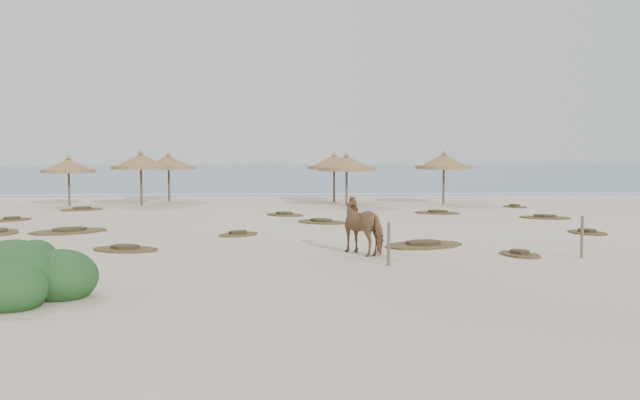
# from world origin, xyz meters

# --- Properties ---
(ground) EXTENTS (160.00, 160.00, 0.00)m
(ground) POSITION_xyz_m (0.00, 0.00, 0.00)
(ground) COLOR beige
(ground) RESTS_ON ground
(ocean) EXTENTS (200.00, 100.00, 0.01)m
(ocean) POSITION_xyz_m (0.00, 75.00, 0.00)
(ocean) COLOR #24506C
(ocean) RESTS_ON ground
(foam_line) EXTENTS (70.00, 0.60, 0.01)m
(foam_line) POSITION_xyz_m (0.00, 26.00, 0.00)
(foam_line) COLOR white
(foam_line) RESTS_ON ground
(palapa_0) EXTENTS (3.48, 3.48, 2.74)m
(palapa_0) POSITION_xyz_m (-13.33, 17.13, 2.13)
(palapa_0) COLOR brown
(palapa_0) RESTS_ON ground
(palapa_1) EXTENTS (3.85, 3.85, 3.02)m
(palapa_1) POSITION_xyz_m (-9.44, 17.03, 2.35)
(palapa_1) COLOR brown
(palapa_1) RESTS_ON ground
(palapa_2) EXTENTS (4.06, 4.06, 2.90)m
(palapa_2) POSITION_xyz_m (-8.38, 19.91, 2.25)
(palapa_2) COLOR brown
(palapa_2) RESTS_ON ground
(palapa_3) EXTENTS (3.94, 3.94, 2.92)m
(palapa_3) POSITION_xyz_m (1.66, 15.72, 2.26)
(palapa_3) COLOR brown
(palapa_3) RESTS_ON ground
(palapa_4) EXTENTS (3.92, 3.92, 2.92)m
(palapa_4) POSITION_xyz_m (1.24, 18.95, 2.27)
(palapa_4) COLOR brown
(palapa_4) RESTS_ON ground
(palapa_5) EXTENTS (4.16, 4.16, 3.00)m
(palapa_5) POSITION_xyz_m (7.22, 17.01, 2.33)
(palapa_5) COLOR brown
(palapa_5) RESTS_ON ground
(horse) EXTENTS (1.80, 2.12, 1.65)m
(horse) POSITION_xyz_m (0.52, -1.78, 0.82)
(horse) COLOR brown
(horse) RESTS_ON ground
(fence_post_near) EXTENTS (0.11, 0.11, 1.13)m
(fence_post_near) POSITION_xyz_m (0.85, -3.95, 0.57)
(fence_post_near) COLOR brown
(fence_post_near) RESTS_ON ground
(fence_post_far) EXTENTS (0.09, 0.09, 1.18)m
(fence_post_far) POSITION_xyz_m (6.42, -2.97, 0.59)
(fence_post_far) COLOR brown
(fence_post_far) RESTS_ON ground
(bush) EXTENTS (3.15, 2.78, 1.41)m
(bush) POSITION_xyz_m (-7.28, -7.75, 0.46)
(bush) COLOR #275524
(bush) RESTS_ON ground
(scrub_1) EXTENTS (3.41, 3.18, 0.16)m
(scrub_1) POSITION_xyz_m (-9.66, 4.25, 0.05)
(scrub_1) COLOR brown
(scrub_1) RESTS_ON ground
(scrub_2) EXTENTS (1.91, 1.95, 0.16)m
(scrub_2) POSITION_xyz_m (-3.42, 2.94, 0.05)
(scrub_2) COLOR brown
(scrub_2) RESTS_ON ground
(scrub_3) EXTENTS (2.74, 2.69, 0.16)m
(scrub_3) POSITION_xyz_m (-0.22, 7.13, 0.05)
(scrub_3) COLOR brown
(scrub_3) RESTS_ON ground
(scrub_4) EXTENTS (1.53, 1.95, 0.16)m
(scrub_4) POSITION_xyz_m (9.13, 2.74, 0.05)
(scrub_4) COLOR brown
(scrub_4) RESTS_ON ground
(scrub_5) EXTENTS (2.61, 2.23, 0.16)m
(scrub_5) POSITION_xyz_m (9.76, 8.48, 0.05)
(scrub_5) COLOR brown
(scrub_5) RESTS_ON ground
(scrub_6) EXTENTS (2.53, 2.35, 0.16)m
(scrub_6) POSITION_xyz_m (-11.84, 14.05, 0.05)
(scrub_6) COLOR brown
(scrub_6) RESTS_ON ground
(scrub_7) EXTENTS (2.59, 2.23, 0.16)m
(scrub_7) POSITION_xyz_m (5.54, 11.11, 0.05)
(scrub_7) COLOR brown
(scrub_7) RESTS_ON ground
(scrub_8) EXTENTS (1.86, 2.12, 0.16)m
(scrub_8) POSITION_xyz_m (-13.36, 8.84, 0.05)
(scrub_8) COLOR brown
(scrub_8) RESTS_ON ground
(scrub_9) EXTENTS (3.25, 2.82, 0.16)m
(scrub_9) POSITION_xyz_m (2.53, -0.25, 0.05)
(scrub_9) COLOR brown
(scrub_9) RESTS_ON ground
(scrub_10) EXTENTS (1.48, 1.78, 0.16)m
(scrub_10) POSITION_xyz_m (10.43, 14.47, 0.05)
(scrub_10) COLOR brown
(scrub_10) RESTS_ON ground
(scrub_11) EXTENTS (2.44, 2.01, 0.16)m
(scrub_11) POSITION_xyz_m (-6.59, -0.68, 0.05)
(scrub_11) COLOR brown
(scrub_11) RESTS_ON ground
(scrub_12) EXTENTS (1.34, 1.69, 0.16)m
(scrub_12) POSITION_xyz_m (4.86, -2.43, 0.05)
(scrub_12) COLOR brown
(scrub_12) RESTS_ON ground
(scrub_13) EXTENTS (2.35, 2.33, 0.16)m
(scrub_13) POSITION_xyz_m (-1.71, 10.49, 0.05)
(scrub_13) COLOR brown
(scrub_13) RESTS_ON ground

